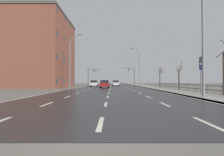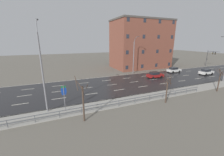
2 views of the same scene
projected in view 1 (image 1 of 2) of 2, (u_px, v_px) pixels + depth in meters
name	position (u px, v px, depth m)	size (l,w,h in m)	color
ground_plane	(110.00, 86.00, 52.52)	(160.00, 160.00, 0.12)	#666056
road_asphalt_strip	(110.00, 85.00, 64.52)	(14.00, 120.00, 0.03)	#232326
sidewalk_right	(137.00, 85.00, 64.54)	(3.00, 120.00, 0.12)	gray
guardrail	(187.00, 87.00, 25.11)	(0.07, 31.52, 1.00)	#515459
street_lamp_foreground	(200.00, 26.00, 15.89)	(2.72, 0.24, 11.77)	slate
street_lamp_midground	(139.00, 67.00, 52.42)	(2.25, 0.24, 10.06)	slate
street_lamp_distant	(127.00, 72.00, 88.96)	(2.66, 0.24, 10.70)	slate
street_lamp_left_bank	(70.00, 62.00, 37.78)	(2.26, 0.24, 10.24)	slate
highway_sign	(200.00, 71.00, 18.04)	(0.09, 0.68, 3.62)	slate
traffic_signal_right	(132.00, 74.00, 67.49)	(4.19, 0.36, 5.99)	#38383A
traffic_signal_left	(91.00, 74.00, 68.99)	(4.11, 0.36, 5.67)	#38383A
car_distant	(115.00, 83.00, 55.62)	(1.92, 4.14, 1.57)	silver
car_far_left	(94.00, 83.00, 49.53)	(1.87, 4.12, 1.57)	silver
car_far_right	(104.00, 84.00, 40.23)	(1.93, 4.15, 1.57)	maroon
brick_building	(42.00, 52.00, 45.05)	(11.54, 18.99, 15.80)	brown
bare_tree_near	(224.00, 71.00, 19.89)	(1.32, 1.28, 5.40)	#423328
bare_tree_mid	(179.00, 78.00, 32.37)	(0.88, 0.97, 4.53)	#423328
bare_tree_far	(160.00, 78.00, 44.63)	(1.30, 1.33, 4.49)	#423328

